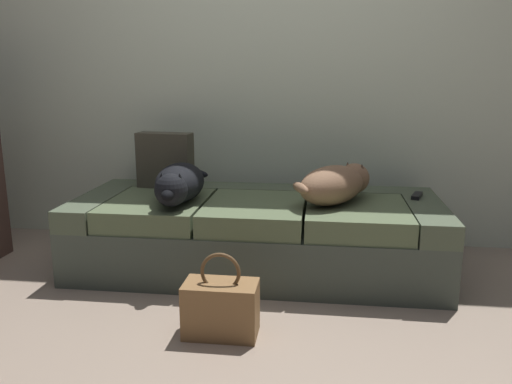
% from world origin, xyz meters
% --- Properties ---
extents(ground_plane, '(10.00, 10.00, 0.00)m').
position_xyz_m(ground_plane, '(0.00, 0.00, 0.00)').
color(ground_plane, gray).
extents(back_wall, '(6.40, 0.10, 2.80)m').
position_xyz_m(back_wall, '(0.00, 1.61, 1.40)').
color(back_wall, silver).
rests_on(back_wall, ground).
extents(couch, '(2.07, 0.86, 0.42)m').
position_xyz_m(couch, '(0.00, 1.00, 0.21)').
color(couch, '#434C42').
rests_on(couch, ground).
extents(dog_dark, '(0.29, 0.62, 0.21)m').
position_xyz_m(dog_dark, '(-0.42, 0.86, 0.53)').
color(dog_dark, black).
rests_on(dog_dark, couch).
extents(dog_tan, '(0.48, 0.56, 0.21)m').
position_xyz_m(dog_tan, '(0.44, 0.96, 0.53)').
color(dog_tan, '#8A6448').
rests_on(dog_tan, couch).
extents(tv_remote, '(0.09, 0.16, 0.02)m').
position_xyz_m(tv_remote, '(0.91, 1.14, 0.43)').
color(tv_remote, black).
rests_on(tv_remote, couch).
extents(throw_pillow, '(0.35, 0.16, 0.34)m').
position_xyz_m(throw_pillow, '(-0.60, 1.23, 0.59)').
color(throw_pillow, '#433F32').
rests_on(throw_pillow, couch).
extents(handbag, '(0.32, 0.18, 0.38)m').
position_xyz_m(handbag, '(-0.06, 0.20, 0.13)').
color(handbag, olive).
rests_on(handbag, ground).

